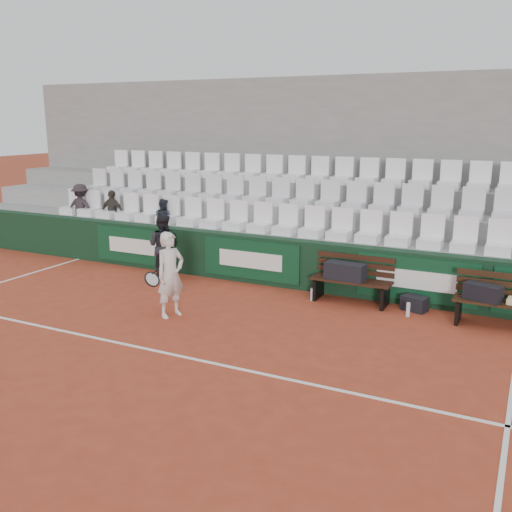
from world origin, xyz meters
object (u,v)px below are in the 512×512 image
at_px(water_bottle_near, 312,294).
at_px(spectator_c, 163,201).
at_px(spectator_a, 80,190).
at_px(sports_bag_ground, 414,303).
at_px(spectator_b, 112,195).
at_px(ball_kid, 163,246).
at_px(bench_left, 351,291).
at_px(water_bottle_far, 408,310).
at_px(sports_bag_right, 483,292).
at_px(sports_bag_left, 345,271).
at_px(tennis_player, 170,275).
at_px(bench_right, 500,315).

relative_size(water_bottle_near, spectator_c, 0.24).
bearing_deg(spectator_a, sports_bag_ground, 164.96).
bearing_deg(spectator_a, spectator_b, 170.83).
height_order(sports_bag_ground, spectator_a, spectator_a).
xyz_separation_m(sports_bag_ground, spectator_c, (-6.10, 0.89, 1.37)).
xyz_separation_m(ball_kid, spectator_a, (-3.27, 1.07, 0.91)).
relative_size(bench_left, water_bottle_far, 5.99).
bearing_deg(sports_bag_right, ball_kid, 178.94).
bearing_deg(bench_left, ball_kid, -178.39).
distance_m(water_bottle_far, ball_kid, 5.37).
relative_size(sports_bag_left, tennis_player, 0.50).
bearing_deg(sports_bag_ground, water_bottle_near, -171.44).
distance_m(water_bottle_near, spectator_c, 4.60).
height_order(bench_right, ball_kid, ball_kid).
height_order(tennis_player, spectator_a, spectator_a).
height_order(bench_left, sports_bag_ground, bench_left).
xyz_separation_m(sports_bag_left, water_bottle_far, (1.25, -0.27, -0.48)).
height_order(spectator_b, spectator_c, spectator_b).
xyz_separation_m(bench_left, sports_bag_left, (-0.11, -0.05, 0.38)).
bearing_deg(spectator_b, water_bottle_far, 167.56).
distance_m(water_bottle_far, tennis_player, 4.21).
bearing_deg(tennis_player, bench_left, 39.31).
xyz_separation_m(bench_left, water_bottle_near, (-0.70, -0.22, -0.10)).
distance_m(bench_right, sports_bag_ground, 1.46).
distance_m(bench_right, spectator_b, 9.23).
bearing_deg(sports_bag_left, ball_kid, -178.99).
bearing_deg(ball_kid, tennis_player, 125.03).
xyz_separation_m(sports_bag_right, spectator_a, (-9.79, 1.19, 1.03)).
height_order(ball_kid, spectator_a, spectator_a).
bearing_deg(spectator_b, sports_bag_left, 168.08).
bearing_deg(tennis_player, ball_kid, 128.34).
bearing_deg(water_bottle_near, sports_bag_right, -0.42).
relative_size(spectator_a, spectator_c, 1.22).
xyz_separation_m(bench_left, sports_bag_ground, (1.17, 0.06, -0.09)).
distance_m(bench_right, sports_bag_left, 2.75).
bearing_deg(water_bottle_far, sports_bag_right, 3.66).
relative_size(bench_left, sports_bag_right, 2.53).
relative_size(spectator_b, spectator_c, 1.12).
distance_m(sports_bag_ground, spectator_c, 6.31).
relative_size(sports_bag_left, water_bottle_near, 3.10).
xyz_separation_m(bench_left, spectator_b, (-6.45, 0.95, 1.34)).
bearing_deg(spectator_b, sports_bag_ground, 170.40).
relative_size(water_bottle_far, spectator_b, 0.22).
relative_size(water_bottle_far, tennis_player, 0.17).
relative_size(ball_kid, spectator_a, 1.14).
bearing_deg(ball_kid, water_bottle_near, 175.08).
bearing_deg(spectator_a, sports_bag_left, 163.09).
height_order(water_bottle_near, water_bottle_far, water_bottle_far).
xyz_separation_m(sports_bag_left, spectator_b, (-6.33, 1.00, 0.95)).
bearing_deg(spectator_b, sports_bag_right, 169.31).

